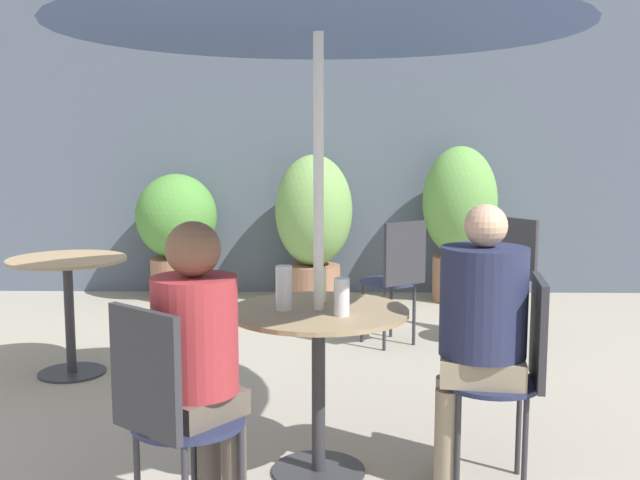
% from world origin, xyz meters
% --- Properties ---
extents(ground_plane, '(20.00, 20.00, 0.00)m').
position_xyz_m(ground_plane, '(0.00, 0.00, 0.00)').
color(ground_plane, gray).
extents(storefront_wall, '(10.00, 0.06, 3.00)m').
position_xyz_m(storefront_wall, '(0.00, 3.98, 1.50)').
color(storefront_wall, '#4C5666').
rests_on(storefront_wall, ground_plane).
extents(cafe_table_near, '(0.79, 0.79, 0.74)m').
position_xyz_m(cafe_table_near, '(0.17, -0.04, 0.57)').
color(cafe_table_near, '#2D2D33').
rests_on(cafe_table_near, ground_plane).
extents(cafe_table_far, '(0.73, 0.73, 0.74)m').
position_xyz_m(cafe_table_far, '(-1.42, 1.36, 0.55)').
color(cafe_table_far, '#2D2D33').
rests_on(cafe_table_far, ground_plane).
extents(bistro_chair_0, '(0.47, 0.47, 0.91)m').
position_xyz_m(bistro_chair_0, '(-0.35, -0.69, 0.55)').
color(bistro_chair_0, '#232847').
rests_on(bistro_chair_0, ground_plane).
extents(bistro_chair_1, '(0.43, 0.41, 0.91)m').
position_xyz_m(bistro_chair_1, '(0.99, -0.17, 0.55)').
color(bistro_chair_1, '#232847').
rests_on(bistro_chair_1, ground_plane).
extents(bistro_chair_2, '(0.47, 0.46, 0.91)m').
position_xyz_m(bistro_chair_2, '(1.51, 2.16, 0.55)').
color(bistro_chair_2, '#232847').
rests_on(bistro_chair_2, ground_plane).
extents(bistro_chair_3, '(0.46, 0.47, 0.91)m').
position_xyz_m(bistro_chair_3, '(0.68, 2.02, 0.55)').
color(bistro_chair_3, '#232847').
rests_on(bistro_chair_3, ground_plane).
extents(seated_person_0, '(0.39, 0.40, 1.19)m').
position_xyz_m(seated_person_0, '(-0.26, -0.58, 0.72)').
color(seated_person_0, brown).
rests_on(seated_person_0, ground_plane).
extents(seated_person_1, '(0.40, 0.36, 1.21)m').
position_xyz_m(seated_person_1, '(0.84, -0.14, 0.72)').
color(seated_person_1, gray).
rests_on(seated_person_1, ground_plane).
extents(beer_glass_0, '(0.06, 0.06, 0.16)m').
position_xyz_m(beer_glass_0, '(0.17, 0.11, 0.82)').
color(beer_glass_0, beige).
rests_on(beer_glass_0, cafe_table_near).
extents(beer_glass_1, '(0.07, 0.07, 0.19)m').
position_xyz_m(beer_glass_1, '(0.02, -0.05, 0.84)').
color(beer_glass_1, silver).
rests_on(beer_glass_1, cafe_table_near).
extents(beer_glass_2, '(0.07, 0.07, 0.16)m').
position_xyz_m(beer_glass_2, '(0.27, -0.15, 0.82)').
color(beer_glass_2, silver).
rests_on(beer_glass_2, cafe_table_near).
extents(potted_plant_0, '(0.74, 0.74, 1.16)m').
position_xyz_m(potted_plant_0, '(-1.21, 3.61, 0.67)').
color(potted_plant_0, '#93664C').
rests_on(potted_plant_0, ground_plane).
extents(potted_plant_1, '(0.70, 0.70, 1.34)m').
position_xyz_m(potted_plant_1, '(0.06, 3.57, 0.74)').
color(potted_plant_1, '#93664C').
rests_on(potted_plant_1, ground_plane).
extents(potted_plant_2, '(0.67, 0.67, 1.42)m').
position_xyz_m(potted_plant_2, '(1.39, 3.58, 0.80)').
color(potted_plant_2, '#93664C').
rests_on(potted_plant_2, ground_plane).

